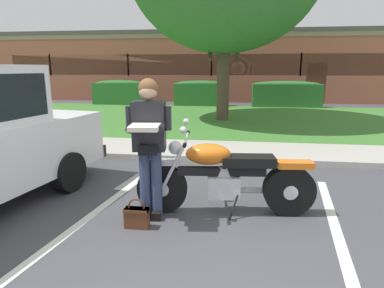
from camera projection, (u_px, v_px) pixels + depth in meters
The scene contains 13 objects.
ground_plane at pixel (195, 253), 3.30m from camera, with size 140.00×140.00×0.00m, color #424247.
curb_strip at pixel (216, 159), 6.50m from camera, with size 60.00×0.20×0.12m, color #ADA89E.
concrete_walk at pixel (219, 150), 7.33m from camera, with size 60.00×1.50×0.08m, color #ADA89E.
grass_lawn at pixel (226, 119), 11.91m from camera, with size 60.00×7.98×0.06m, color #3D752D.
stall_stripe_0 at pixel (67, 234), 3.69m from camera, with size 0.12×4.40×0.01m, color silver.
stall_stripe_1 at pixel (343, 253), 3.30m from camera, with size 0.12×4.40×0.01m, color silver.
motorcycle at pixel (233, 177), 4.12m from camera, with size 2.24×0.82×1.18m.
rider_person at pixel (149, 138), 3.87m from camera, with size 0.53×0.60×1.70m.
handbag at pixel (137, 216), 3.81m from camera, with size 0.28×0.13×0.36m.
hedge_left at pixel (120, 92), 16.42m from camera, with size 2.54×0.90×1.24m.
hedge_center_left at pixel (200, 93), 15.88m from camera, with size 2.44×0.90×1.24m.
hedge_center_right at pixel (286, 94), 15.34m from camera, with size 3.15×0.90×1.24m.
brick_building at pixel (217, 67), 21.68m from camera, with size 27.48×8.66×3.84m.
Camera 1 is at (0.37, -2.94, 1.82)m, focal length 30.72 mm.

